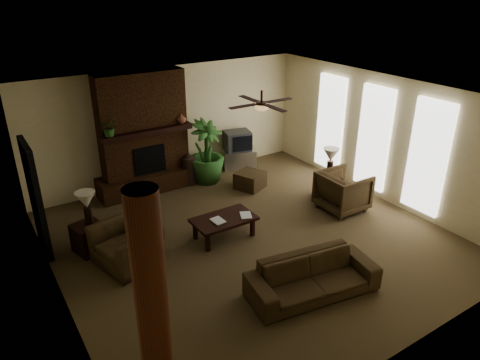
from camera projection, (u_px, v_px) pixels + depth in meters
room_shell at (252, 173)px, 8.10m from camera, size 7.00×7.00×7.00m
fireplace at (145, 143)px, 10.27m from camera, size 2.40×0.70×2.80m
windows at (374, 139)px, 9.99m from camera, size 0.08×3.65×2.35m
log_column at (152, 305)px, 4.81m from camera, size 0.36×0.36×2.80m
doorway at (36, 199)px, 7.92m from camera, size 0.10×1.00×2.10m
ceiling_fan at (261, 105)px, 8.07m from camera, size 1.35×1.35×0.37m
sofa at (313, 271)px, 7.02m from camera, size 2.17×0.95×0.82m
armchair_left at (127, 239)px, 7.75m from camera, size 0.96×1.24×0.96m
armchair_right at (343, 189)px, 9.60m from camera, size 0.88×0.94×0.96m
coffee_table at (224, 221)px, 8.57m from camera, size 1.20×0.70×0.43m
ottoman at (250, 180)px, 10.71m from camera, size 0.79×0.79×0.40m
tv_stand at (239, 159)px, 11.85m from camera, size 0.97×0.77×0.50m
tv at (237, 141)px, 11.61m from camera, size 0.75×0.66×0.52m
floor_vase at (189, 168)px, 10.82m from camera, size 0.34×0.34×0.77m
floor_plant at (207, 165)px, 10.98m from camera, size 1.36×1.77×0.87m
side_table_left at (89, 238)px, 8.18m from camera, size 0.61×0.61×0.55m
lamp_left at (86, 202)px, 7.90m from camera, size 0.36×0.36×0.65m
side_table_right at (327, 186)px, 10.22m from camera, size 0.65×0.65×0.55m
lamp_right at (331, 157)px, 9.91m from camera, size 0.46×0.46×0.65m
mantel_plant at (109, 129)px, 9.42m from camera, size 0.46×0.49×0.33m
mantel_vase at (181, 119)px, 10.30m from camera, size 0.25×0.25×0.22m
book_a at (213, 216)px, 8.31m from camera, size 0.22×0.04×0.29m
book_b at (240, 210)px, 8.55m from camera, size 0.20×0.11×0.29m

